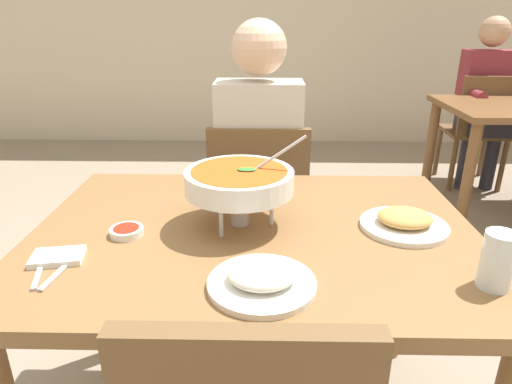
# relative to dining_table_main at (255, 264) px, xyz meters

# --- Properties ---
(dining_table_main) EXTENTS (1.23, 0.89, 0.77)m
(dining_table_main) POSITION_rel_dining_table_main_xyz_m (0.00, 0.00, 0.00)
(dining_table_main) COLOR brown
(dining_table_main) RESTS_ON ground_plane
(chair_diner_main) EXTENTS (0.44, 0.44, 0.90)m
(chair_diner_main) POSITION_rel_dining_table_main_xyz_m (-0.00, 0.73, -0.14)
(chair_diner_main) COLOR brown
(chair_diner_main) RESTS_ON ground_plane
(diner_main) EXTENTS (0.40, 0.45, 1.31)m
(diner_main) POSITION_rel_dining_table_main_xyz_m (0.00, 0.76, 0.09)
(diner_main) COLOR #2D2D38
(diner_main) RESTS_ON ground_plane
(curry_bowl) EXTENTS (0.33, 0.30, 0.26)m
(curry_bowl) POSITION_rel_dining_table_main_xyz_m (-0.04, 0.03, 0.24)
(curry_bowl) COLOR silver
(curry_bowl) RESTS_ON dining_table_main
(rice_plate) EXTENTS (0.24, 0.24, 0.06)m
(rice_plate) POSITION_rel_dining_table_main_xyz_m (0.02, -0.28, 0.13)
(rice_plate) COLOR white
(rice_plate) RESTS_ON dining_table_main
(appetizer_plate) EXTENTS (0.24, 0.24, 0.06)m
(appetizer_plate) POSITION_rel_dining_table_main_xyz_m (0.41, 0.01, 0.13)
(appetizer_plate) COLOR white
(appetizer_plate) RESTS_ON dining_table_main
(sauce_dish) EXTENTS (0.09, 0.09, 0.02)m
(sauce_dish) POSITION_rel_dining_table_main_xyz_m (-0.35, -0.04, 0.13)
(sauce_dish) COLOR white
(sauce_dish) RESTS_ON dining_table_main
(napkin_folded) EXTENTS (0.13, 0.10, 0.02)m
(napkin_folded) POSITION_rel_dining_table_main_xyz_m (-0.47, -0.18, 0.12)
(napkin_folded) COLOR white
(napkin_folded) RESTS_ON dining_table_main
(fork_utensil) EXTENTS (0.06, 0.17, 0.01)m
(fork_utensil) POSITION_rel_dining_table_main_xyz_m (-0.49, -0.23, 0.12)
(fork_utensil) COLOR silver
(fork_utensil) RESTS_ON dining_table_main
(spoon_utensil) EXTENTS (0.03, 0.17, 0.01)m
(spoon_utensil) POSITION_rel_dining_table_main_xyz_m (-0.44, -0.23, 0.12)
(spoon_utensil) COLOR silver
(spoon_utensil) RESTS_ON dining_table_main
(drink_glass) EXTENTS (0.07, 0.07, 0.13)m
(drink_glass) POSITION_rel_dining_table_main_xyz_m (0.53, -0.27, 0.17)
(drink_glass) COLOR silver
(drink_glass) RESTS_ON dining_table_main
(chair_bg_left) EXTENTS (0.46, 0.46, 0.90)m
(chair_bg_left) POSITION_rel_dining_table_main_xyz_m (1.70, 2.35, -0.14)
(chair_bg_left) COLOR brown
(chair_bg_left) RESTS_ON ground_plane
(patron_bg_left) EXTENTS (0.40, 0.45, 1.31)m
(patron_bg_left) POSITION_rel_dining_table_main_xyz_m (1.72, 2.39, 0.09)
(patron_bg_left) COLOR #2D2D38
(patron_bg_left) RESTS_ON ground_plane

